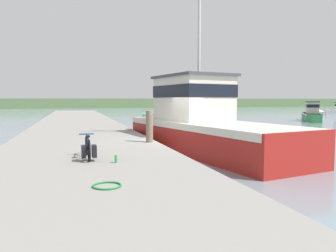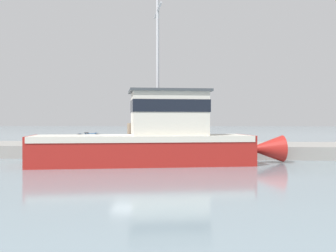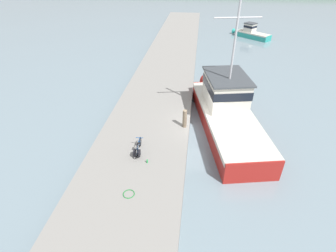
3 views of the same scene
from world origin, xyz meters
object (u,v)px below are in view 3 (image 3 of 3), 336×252
at_px(fishing_boat_main, 226,109).
at_px(boat_white_moored, 251,33).
at_px(bicycle_touring, 138,149).
at_px(mooring_post, 185,119).
at_px(water_bottle_by_bike, 147,161).

bearing_deg(fishing_boat_main, boat_white_moored, 66.32).
relative_size(bicycle_touring, mooring_post, 1.34).
bearing_deg(water_bottle_by_bike, fishing_boat_main, 50.15).
relative_size(bicycle_touring, water_bottle_by_bike, 8.10).
relative_size(fishing_boat_main, boat_white_moored, 2.33).
distance_m(fishing_boat_main, boat_white_moored, 24.98).
height_order(fishing_boat_main, boat_white_moored, fishing_boat_main).
bearing_deg(bicycle_touring, mooring_post, 50.11).
xyz_separation_m(boat_white_moored, mooring_post, (-8.12, -26.06, 0.64)).
height_order(bicycle_touring, water_bottle_by_bike, bicycle_touring).
xyz_separation_m(fishing_boat_main, bicycle_touring, (-5.33, -4.80, -0.31)).
distance_m(boat_white_moored, water_bottle_by_bike, 31.57).
bearing_deg(water_bottle_by_bike, mooring_post, 64.99).
distance_m(fishing_boat_main, water_bottle_by_bike, 7.26).
bearing_deg(bicycle_touring, water_bottle_by_bike, -48.91).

